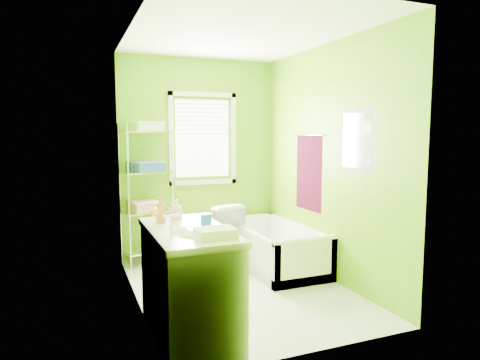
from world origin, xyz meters
name	(u,v)px	position (x,y,z in m)	size (l,w,h in m)	color
ground	(239,287)	(0.00, 0.00, 0.00)	(2.90, 2.90, 0.00)	silver
room_envelope	(239,141)	(0.00, 0.00, 1.55)	(2.14, 2.94, 2.62)	#5F9507
window	(203,134)	(0.05, 1.42, 1.61)	(0.92, 0.05, 1.22)	white
door	(157,219)	(-1.04, -1.00, 1.00)	(0.09, 0.80, 2.00)	white
right_wall_decor	(326,161)	(1.04, -0.02, 1.32)	(0.04, 1.48, 1.17)	#3C061B
bathtub	(274,252)	(0.67, 0.54, 0.17)	(0.76, 1.63, 0.53)	white
toilet	(218,230)	(0.14, 1.09, 0.37)	(0.41, 0.73, 0.74)	white
vanity	(189,279)	(-0.76, -0.84, 0.46)	(0.60, 1.17, 1.10)	silver
wire_shelf_unit	(147,177)	(-0.73, 1.26, 1.08)	(0.65, 0.52, 1.76)	silver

